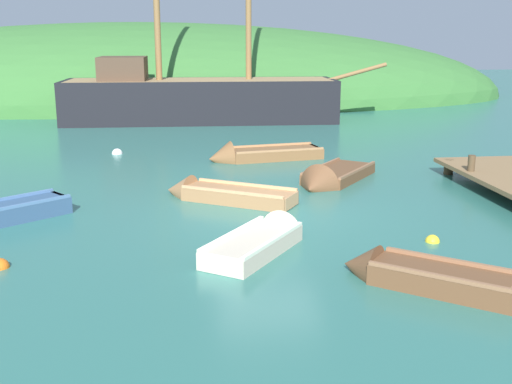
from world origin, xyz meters
TOP-DOWN VIEW (x-y plane):
  - ground_plane at (0.00, 0.00)m, footprint 120.00×120.00m
  - shore_hill at (-4.47, 28.87)m, footprint 49.89×21.09m
  - sailing_ship at (-1.09, 16.72)m, footprint 15.88×3.93m
  - rowboat_center at (0.57, 6.70)m, footprint 4.07×1.84m
  - rowboat_outer_left at (-0.42, -2.37)m, footprint 2.60×3.12m
  - rowboat_near_dock at (-1.03, 1.44)m, footprint 3.54×2.70m
  - rowboat_outer_right at (2.24, 2.99)m, footprint 3.05×3.45m
  - rowboat_portside at (1.94, -4.67)m, footprint 2.90×2.59m
  - buoy_white at (-4.29, 8.40)m, footprint 0.38×0.38m
  - buoy_orange at (-5.42, -2.92)m, footprint 0.35×0.35m
  - buoy_yellow at (3.08, -2.48)m, footprint 0.30×0.30m

SIDE VIEW (x-z plane):
  - ground_plane at x=0.00m, z-range 0.00..0.00m
  - shore_hill at x=-4.47m, z-range -4.98..4.98m
  - buoy_white at x=-4.29m, z-range -0.19..0.19m
  - buoy_orange at x=-5.42m, z-range -0.18..0.18m
  - buoy_yellow at x=3.08m, z-range -0.15..0.15m
  - rowboat_outer_right at x=2.24m, z-range -0.50..0.68m
  - rowboat_outer_left at x=-0.42m, z-range -0.36..0.58m
  - rowboat_near_dock at x=-1.03m, z-range -0.35..0.58m
  - rowboat_center at x=0.57m, z-range -0.45..0.69m
  - rowboat_portside at x=1.94m, z-range -0.31..0.57m
  - sailing_ship at x=-1.09m, z-range -5.44..7.07m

